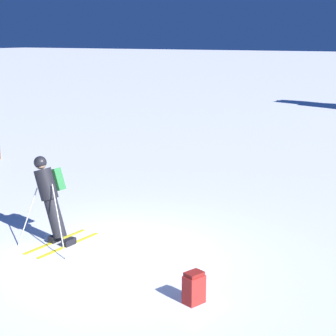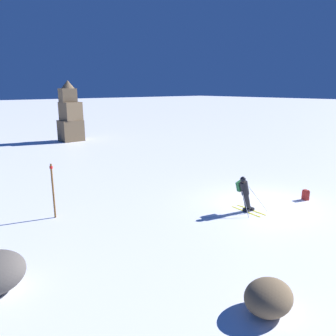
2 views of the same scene
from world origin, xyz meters
TOP-DOWN VIEW (x-y plane):
  - ground_plane at (0.00, 0.00)m, footprint 300.00×300.00m
  - skier at (-1.49, 0.05)m, footprint 1.29×1.66m
  - spare_backpack at (2.20, -0.90)m, footprint 0.30×0.35m

SIDE VIEW (x-z plane):
  - ground_plane at x=0.00m, z-range 0.00..0.00m
  - spare_backpack at x=2.20m, z-range -0.01..0.49m
  - skier at x=-1.49m, z-range 0.08..1.80m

